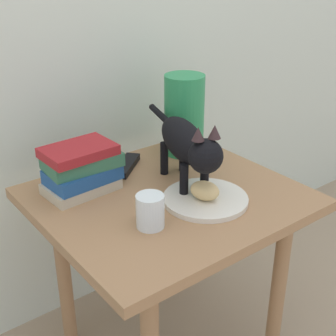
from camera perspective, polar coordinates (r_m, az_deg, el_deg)
side_table at (r=1.36m, az=-0.00°, el=-6.46°), size 0.69×0.62×0.59m
plate at (r=1.28m, az=4.52°, el=-3.74°), size 0.23×0.23×0.01m
bread_roll at (r=1.25m, az=4.45°, el=-2.72°), size 0.08×0.10×0.05m
cat at (r=1.30m, az=2.33°, el=2.89°), size 0.19×0.46×0.23m
book_stack at (r=1.33m, az=-10.36°, el=-0.08°), size 0.22×0.14×0.13m
green_vase at (r=1.53m, az=1.96°, el=6.40°), size 0.13×0.13×0.26m
candle_jar at (r=1.15m, az=-2.15°, el=-5.40°), size 0.07×0.07×0.08m
tv_remote at (r=1.46m, az=-5.14°, el=0.28°), size 0.14×0.13×0.02m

